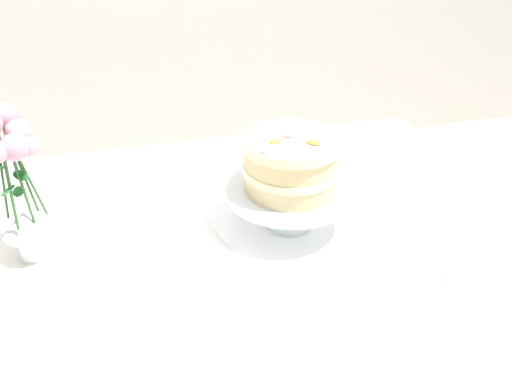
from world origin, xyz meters
name	(u,v)px	position (x,y,z in m)	size (l,w,h in m)	color
dining_table	(237,267)	(0.00, -0.02, 0.65)	(1.40, 1.00, 0.74)	white
linen_napkin	(288,224)	(0.13, -0.01, 0.74)	(0.32, 0.32, 0.00)	white
cake_stand	(289,194)	(0.13, -0.01, 0.82)	(0.29, 0.29, 0.10)	silver
layer_cake	(291,163)	(0.13, -0.01, 0.90)	(0.21, 0.21, 0.13)	beige
flower_vase	(18,186)	(-0.43, 0.03, 0.91)	(0.11, 0.12, 0.34)	silver
loose_petal_0	(103,212)	(-0.29, 0.16, 0.74)	(0.03, 0.02, 0.00)	pink
loose_petal_1	(445,274)	(0.38, -0.26, 0.74)	(0.04, 0.02, 0.00)	pink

